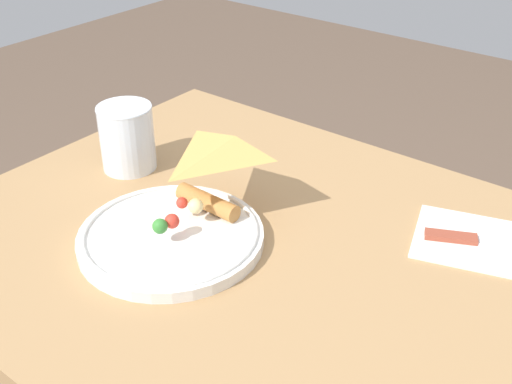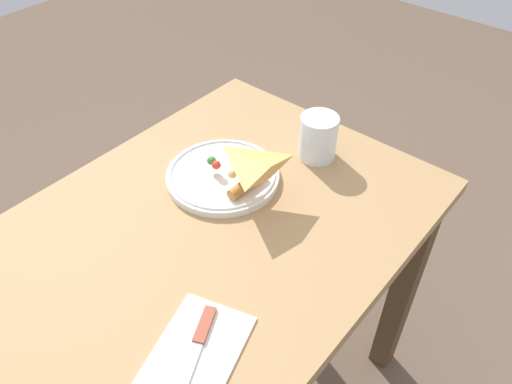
{
  "view_description": "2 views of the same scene",
  "coord_description": "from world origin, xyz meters",
  "px_view_note": "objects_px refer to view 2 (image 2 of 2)",
  "views": [
    {
      "loc": [
        0.39,
        -0.54,
        1.21
      ],
      "look_at": [
        -0.09,
        0.07,
        0.74
      ],
      "focal_mm": 45.0,
      "sensor_mm": 36.0,
      "label": 1
    },
    {
      "loc": [
        0.45,
        0.5,
        1.42
      ],
      "look_at": [
        -0.08,
        0.06,
        0.79
      ],
      "focal_mm": 35.0,
      "sensor_mm": 36.0,
      "label": 2
    }
  ],
  "objects_px": {
    "napkin_folded": "(194,357)",
    "butter_knife": "(195,350)",
    "plate_pizza": "(224,174)",
    "dining_table": "(212,268)",
    "milk_glass": "(318,139)"
  },
  "relations": [
    {
      "from": "napkin_folded",
      "to": "butter_knife",
      "type": "bearing_deg",
      "value": -153.92
    },
    {
      "from": "plate_pizza",
      "to": "napkin_folded",
      "type": "distance_m",
      "value": 0.42
    },
    {
      "from": "dining_table",
      "to": "napkin_folded",
      "type": "height_order",
      "value": "napkin_folded"
    },
    {
      "from": "butter_knife",
      "to": "napkin_folded",
      "type": "bearing_deg",
      "value": 0.0
    },
    {
      "from": "milk_glass",
      "to": "butter_knife",
      "type": "distance_m",
      "value": 0.54
    },
    {
      "from": "dining_table",
      "to": "butter_knife",
      "type": "bearing_deg",
      "value": 40.2
    },
    {
      "from": "plate_pizza",
      "to": "milk_glass",
      "type": "relative_size",
      "value": 2.35
    },
    {
      "from": "milk_glass",
      "to": "napkin_folded",
      "type": "bearing_deg",
      "value": 15.13
    },
    {
      "from": "milk_glass",
      "to": "napkin_folded",
      "type": "height_order",
      "value": "milk_glass"
    },
    {
      "from": "plate_pizza",
      "to": "milk_glass",
      "type": "bearing_deg",
      "value": 151.82
    },
    {
      "from": "dining_table",
      "to": "napkin_folded",
      "type": "xyz_separation_m",
      "value": [
        0.22,
        0.18,
        0.13
      ]
    },
    {
      "from": "dining_table",
      "to": "butter_knife",
      "type": "xyz_separation_m",
      "value": [
        0.21,
        0.18,
        0.14
      ]
    },
    {
      "from": "plate_pizza",
      "to": "butter_knife",
      "type": "distance_m",
      "value": 0.41
    },
    {
      "from": "dining_table",
      "to": "napkin_folded",
      "type": "distance_m",
      "value": 0.31
    },
    {
      "from": "milk_glass",
      "to": "plate_pizza",
      "type": "bearing_deg",
      "value": -28.18
    }
  ]
}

